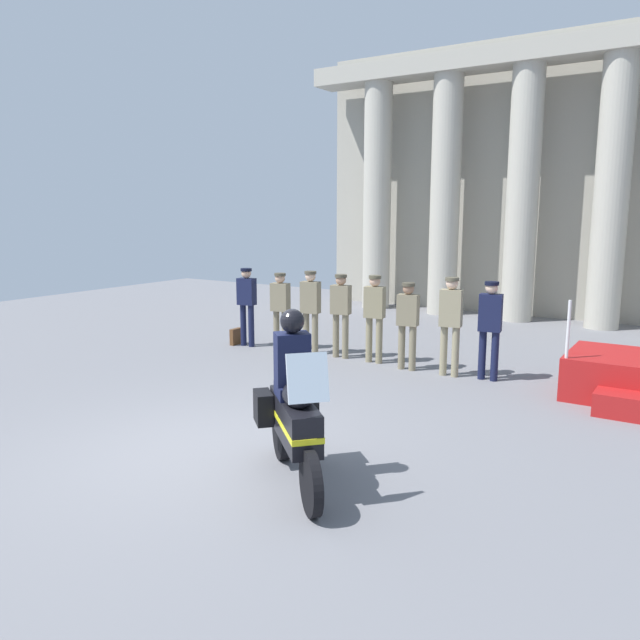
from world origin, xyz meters
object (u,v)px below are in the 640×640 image
officer_in_row_0 (247,300)px  officer_in_row_2 (310,305)px  officer_in_row_7 (490,323)px  officer_in_row_3 (341,309)px  briefcase_on_ground (236,336)px  motorcycle_with_rider (294,411)px  officer_in_row_4 (374,312)px  officer_in_row_1 (280,305)px  officer_in_row_5 (408,319)px  officer_in_row_6 (451,318)px

officer_in_row_0 → officer_in_row_2: officer_in_row_2 is taller
officer_in_row_2 → officer_in_row_7: officer_in_row_7 is taller
officer_in_row_3 → briefcase_on_ground: 2.72m
motorcycle_with_rider → officer_in_row_4: bearing=151.7°
officer_in_row_1 → officer_in_row_5: bearing=168.2°
officer_in_row_1 → officer_in_row_7: bearing=170.7°
officer_in_row_5 → officer_in_row_6: 0.83m
officer_in_row_3 → officer_in_row_0: bearing=-4.6°
officer_in_row_0 → officer_in_row_3: bearing=175.4°
officer_in_row_3 → officer_in_row_6: size_ratio=0.95×
officer_in_row_4 → officer_in_row_5: (0.77, -0.16, -0.05)m
motorcycle_with_rider → briefcase_on_ground: motorcycle_with_rider is taller
officer_in_row_2 → officer_in_row_4: (1.45, 0.04, -0.00)m
officer_in_row_7 → officer_in_row_2: bearing=-8.8°
officer_in_row_7 → officer_in_row_3: bearing=-9.6°
officer_in_row_3 → officer_in_row_4: (0.76, -0.00, 0.01)m
officer_in_row_0 → officer_in_row_2: (1.58, 0.11, 0.00)m
motorcycle_with_rider → briefcase_on_ground: bearing=178.3°
officer_in_row_4 → motorcycle_with_rider: (1.76, -5.24, -0.21)m
officer_in_row_7 → officer_in_row_0: bearing=-7.5°
officer_in_row_0 → officer_in_row_7: size_ratio=0.99×
officer_in_row_2 → officer_in_row_4: 1.45m
officer_in_row_5 → briefcase_on_ground: size_ratio=4.52×
officer_in_row_4 → officer_in_row_6: size_ratio=0.96×
officer_in_row_2 → motorcycle_with_rider: (3.21, -5.21, -0.22)m
officer_in_row_4 → motorcycle_with_rider: size_ratio=0.90×
officer_in_row_3 → briefcase_on_ground: (-2.58, -0.17, -0.82)m
officer_in_row_3 → officer_in_row_4: size_ratio=0.99×
officer_in_row_2 → briefcase_on_ground: bearing=-4.5°
officer_in_row_6 → officer_in_row_5: bearing=-8.7°
officer_in_row_1 → officer_in_row_4: size_ratio=0.96×
officer_in_row_4 → officer_in_row_5: officer_in_row_4 is taller
officer_in_row_2 → officer_in_row_6: 3.05m
officer_in_row_1 → officer_in_row_3: officer_in_row_3 is taller
officer_in_row_2 → officer_in_row_7: bearing=171.2°
officer_in_row_0 → officer_in_row_6: size_ratio=0.96×
officer_in_row_5 → motorcycle_with_rider: size_ratio=0.86×
officer_in_row_2 → officer_in_row_6: size_ratio=0.97×
officer_in_row_2 → officer_in_row_5: size_ratio=1.05×
officer_in_row_1 → motorcycle_with_rider: bearing=118.8°
officer_in_row_7 → officer_in_row_5: bearing=-4.5°
officer_in_row_5 → officer_in_row_1: bearing=-11.8°
officer_in_row_0 → officer_in_row_7: 5.30m
officer_in_row_1 → briefcase_on_ground: bearing=0.9°
officer_in_row_4 → officer_in_row_7: bearing=170.1°
officer_in_row_0 → officer_in_row_6: bearing=171.3°
briefcase_on_ground → officer_in_row_0: bearing=3.2°
officer_in_row_7 → officer_in_row_6: bearing=0.7°
officer_in_row_3 → officer_in_row_5: officer_in_row_3 is taller
officer_in_row_0 → officer_in_row_1: 0.80m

